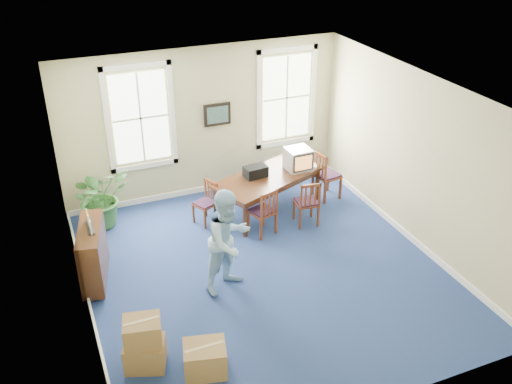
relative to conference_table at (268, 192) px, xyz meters
name	(u,v)px	position (x,y,z in m)	size (l,w,h in m)	color
floor	(264,270)	(-0.93, -1.95, -0.39)	(6.50, 6.50, 0.00)	navy
ceiling	(265,96)	(-0.93, -1.95, 2.81)	(6.50, 6.50, 0.00)	white
wall_back	(203,122)	(-0.93, 1.30, 1.21)	(6.50, 6.50, 0.00)	tan
wall_front	(375,313)	(-0.93, -5.20, 1.21)	(6.50, 6.50, 0.00)	tan
wall_left	(74,228)	(-3.93, -1.95, 1.21)	(6.50, 6.50, 0.00)	tan
wall_right	(417,160)	(2.07, -1.95, 1.21)	(6.50, 6.50, 0.00)	tan
baseboard_back	(207,188)	(-0.93, 1.27, -0.33)	(6.00, 0.04, 0.12)	white
baseboard_left	(91,310)	(-3.90, -1.95, -0.33)	(0.04, 6.50, 0.12)	white
baseboard_right	(405,233)	(2.04, -1.95, -0.33)	(0.04, 6.50, 0.12)	white
window_left	(140,118)	(-2.23, 1.28, 1.51)	(1.40, 0.12, 2.20)	white
window_right	(286,98)	(0.97, 1.28, 1.51)	(1.40, 0.12, 2.20)	white
wall_picture	(217,115)	(-0.63, 1.25, 1.36)	(0.58, 0.06, 0.48)	black
conference_table	(268,192)	(0.00, 0.00, 0.00)	(2.31, 1.05, 0.79)	#442514
crt_tv	(298,159)	(0.68, 0.05, 0.62)	(0.49, 0.54, 0.45)	#B7B7BC
game_console	(312,166)	(1.00, 0.00, 0.42)	(0.16, 0.20, 0.05)	white
equipment_bag	(256,171)	(-0.26, 0.05, 0.51)	(0.45, 0.29, 0.23)	black
chair_near_left	(262,211)	(-0.47, -0.79, 0.09)	(0.44, 0.44, 0.98)	brown
chair_near_right	(306,202)	(0.47, -0.79, 0.09)	(0.44, 0.44, 0.97)	brown
chair_end_left	(205,203)	(-1.37, 0.00, 0.04)	(0.39, 0.39, 0.87)	brown
chair_end_right	(327,175)	(1.37, 0.00, 0.15)	(0.49, 0.49, 1.09)	brown
man	(229,241)	(-1.63, -2.12, 0.51)	(0.88, 0.68, 1.81)	#99C5E6
credenza	(93,256)	(-3.68, -1.10, 0.10)	(0.36, 1.26, 0.99)	#442514
brochure_rack	(89,224)	(-3.66, -1.10, 0.73)	(0.11, 0.61, 0.27)	#99999E
potted_plant	(101,197)	(-3.26, 0.71, 0.22)	(1.11, 0.97, 1.24)	#2B5D26
cardboard_boxes	(157,333)	(-3.13, -3.27, 0.03)	(1.48, 1.48, 0.85)	#A37947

